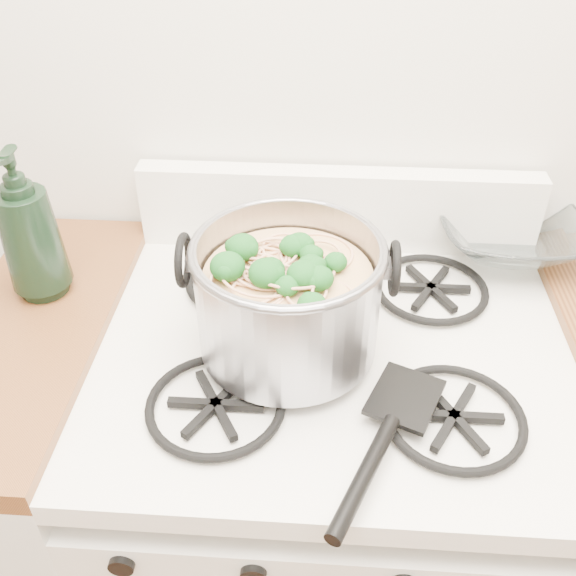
# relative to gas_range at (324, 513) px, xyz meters

# --- Properties ---
(gas_range) EXTENTS (0.76, 0.66, 0.92)m
(gas_range) POSITION_rel_gas_range_xyz_m (0.00, 0.00, 0.00)
(gas_range) COLOR white
(gas_range) RESTS_ON ground
(counter_left) EXTENTS (0.25, 0.65, 0.92)m
(counter_left) POSITION_rel_gas_range_xyz_m (-0.51, 0.00, 0.02)
(counter_left) COLOR silver
(counter_left) RESTS_ON ground
(stock_pot) EXTENTS (0.32, 0.29, 0.19)m
(stock_pot) POSITION_rel_gas_range_xyz_m (-0.07, -0.02, 0.58)
(stock_pot) COLOR #94949C
(stock_pot) RESTS_ON gas_range
(spatula) EXTENTS (0.39, 0.40, 0.02)m
(spatula) POSITION_rel_gas_range_xyz_m (0.10, -0.13, 0.50)
(spatula) COLOR black
(spatula) RESTS_ON gas_range
(glass_bowl) EXTENTS (0.11, 0.11, 0.03)m
(glass_bowl) POSITION_rel_gas_range_xyz_m (0.32, 0.28, 0.50)
(glass_bowl) COLOR white
(glass_bowl) RESTS_ON gas_range
(bottle) EXTENTS (0.10, 0.11, 0.27)m
(bottle) POSITION_rel_gas_range_xyz_m (-0.51, 0.09, 0.62)
(bottle) COLOR black
(bottle) RESTS_ON counter_left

